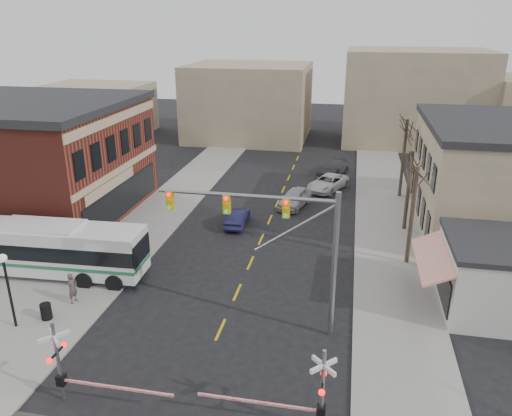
{
  "coord_description": "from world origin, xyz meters",
  "views": [
    {
      "loc": [
        6.26,
        -20.0,
        15.69
      ],
      "look_at": [
        0.1,
        11.47,
        3.5
      ],
      "focal_mm": 35.0,
      "sensor_mm": 36.0,
      "label": 1
    }
  ],
  "objects_px": {
    "trash_bin": "(46,311)",
    "car_d": "(333,168)",
    "transit_bus": "(44,248)",
    "car_c": "(328,183)",
    "car_b": "(237,218)",
    "pedestrian_near": "(73,288)",
    "rr_crossing_west": "(68,364)",
    "pedestrian_far": "(85,248)",
    "traffic_signal_mast": "(284,232)",
    "car_a": "(294,198)",
    "street_lamp": "(6,275)",
    "rr_crossing_east": "(311,392)"
  },
  "relations": [
    {
      "from": "trash_bin",
      "to": "car_d",
      "type": "height_order",
      "value": "car_d"
    },
    {
      "from": "transit_bus",
      "to": "car_c",
      "type": "distance_m",
      "value": 26.93
    },
    {
      "from": "car_b",
      "to": "pedestrian_near",
      "type": "distance_m",
      "value": 15.05
    },
    {
      "from": "rr_crossing_west",
      "to": "pedestrian_near",
      "type": "relative_size",
      "value": 3.02
    },
    {
      "from": "pedestrian_far",
      "to": "traffic_signal_mast",
      "type": "bearing_deg",
      "value": -56.02
    },
    {
      "from": "traffic_signal_mast",
      "to": "car_a",
      "type": "distance_m",
      "value": 19.54
    },
    {
      "from": "car_c",
      "to": "street_lamp",
      "type": "bearing_deg",
      "value": -95.79
    },
    {
      "from": "rr_crossing_west",
      "to": "street_lamp",
      "type": "distance_m",
      "value": 7.61
    },
    {
      "from": "trash_bin",
      "to": "car_d",
      "type": "distance_m",
      "value": 34.05
    },
    {
      "from": "rr_crossing_west",
      "to": "car_a",
      "type": "height_order",
      "value": "rr_crossing_west"
    },
    {
      "from": "rr_crossing_east",
      "to": "car_d",
      "type": "relative_size",
      "value": 1.14
    },
    {
      "from": "traffic_signal_mast",
      "to": "rr_crossing_east",
      "type": "distance_m",
      "value": 8.11
    },
    {
      "from": "transit_bus",
      "to": "rr_crossing_west",
      "type": "height_order",
      "value": "rr_crossing_west"
    },
    {
      "from": "rr_crossing_east",
      "to": "pedestrian_near",
      "type": "height_order",
      "value": "rr_crossing_east"
    },
    {
      "from": "trash_bin",
      "to": "pedestrian_far",
      "type": "height_order",
      "value": "pedestrian_far"
    },
    {
      "from": "rr_crossing_west",
      "to": "car_b",
      "type": "height_order",
      "value": "rr_crossing_west"
    },
    {
      "from": "rr_crossing_east",
      "to": "pedestrian_near",
      "type": "bearing_deg",
      "value": 154.0
    },
    {
      "from": "car_d",
      "to": "traffic_signal_mast",
      "type": "bearing_deg",
      "value": -69.72
    },
    {
      "from": "rr_crossing_west",
      "to": "pedestrian_far",
      "type": "bearing_deg",
      "value": 116.46
    },
    {
      "from": "car_b",
      "to": "car_c",
      "type": "height_order",
      "value": "car_c"
    },
    {
      "from": "traffic_signal_mast",
      "to": "car_b",
      "type": "height_order",
      "value": "traffic_signal_mast"
    },
    {
      "from": "traffic_signal_mast",
      "to": "car_c",
      "type": "relative_size",
      "value": 1.76
    },
    {
      "from": "traffic_signal_mast",
      "to": "trash_bin",
      "type": "height_order",
      "value": "traffic_signal_mast"
    },
    {
      "from": "transit_bus",
      "to": "pedestrian_far",
      "type": "height_order",
      "value": "transit_bus"
    },
    {
      "from": "rr_crossing_east",
      "to": "street_lamp",
      "type": "bearing_deg",
      "value": 165.48
    },
    {
      "from": "car_c",
      "to": "car_a",
      "type": "bearing_deg",
      "value": -93.03
    },
    {
      "from": "rr_crossing_east",
      "to": "trash_bin",
      "type": "bearing_deg",
      "value": 161.02
    },
    {
      "from": "car_d",
      "to": "trash_bin",
      "type": "bearing_deg",
      "value": -91.84
    },
    {
      "from": "rr_crossing_east",
      "to": "car_d",
      "type": "xyz_separation_m",
      "value": [
        -0.85,
        36.12,
        -1.26
      ]
    },
    {
      "from": "car_c",
      "to": "car_b",
      "type": "bearing_deg",
      "value": -98.74
    },
    {
      "from": "transit_bus",
      "to": "pedestrian_far",
      "type": "distance_m",
      "value": 2.95
    },
    {
      "from": "rr_crossing_west",
      "to": "car_c",
      "type": "distance_m",
      "value": 32.56
    },
    {
      "from": "car_b",
      "to": "pedestrian_near",
      "type": "height_order",
      "value": "pedestrian_near"
    },
    {
      "from": "trash_bin",
      "to": "car_b",
      "type": "bearing_deg",
      "value": 64.63
    },
    {
      "from": "street_lamp",
      "to": "pedestrian_near",
      "type": "distance_m",
      "value": 4.0
    },
    {
      "from": "rr_crossing_east",
      "to": "car_c",
      "type": "bearing_deg",
      "value": 92.07
    },
    {
      "from": "street_lamp",
      "to": "pedestrian_far",
      "type": "height_order",
      "value": "street_lamp"
    },
    {
      "from": "car_c",
      "to": "pedestrian_near",
      "type": "distance_m",
      "value": 27.35
    },
    {
      "from": "car_a",
      "to": "car_c",
      "type": "xyz_separation_m",
      "value": [
        2.63,
        5.2,
        -0.06
      ]
    },
    {
      "from": "rr_crossing_east",
      "to": "car_d",
      "type": "bearing_deg",
      "value": 91.36
    },
    {
      "from": "car_b",
      "to": "car_d",
      "type": "height_order",
      "value": "car_d"
    },
    {
      "from": "pedestrian_near",
      "to": "transit_bus",
      "type": "bearing_deg",
      "value": 60.88
    },
    {
      "from": "car_d",
      "to": "pedestrian_far",
      "type": "relative_size",
      "value": 3.04
    },
    {
      "from": "car_a",
      "to": "pedestrian_near",
      "type": "height_order",
      "value": "pedestrian_near"
    },
    {
      "from": "car_d",
      "to": "car_c",
      "type": "bearing_deg",
      "value": -70.13
    },
    {
      "from": "trash_bin",
      "to": "street_lamp",
      "type": "bearing_deg",
      "value": -142.9
    },
    {
      "from": "trash_bin",
      "to": "pedestrian_far",
      "type": "distance_m",
      "value": 7.41
    },
    {
      "from": "transit_bus",
      "to": "car_c",
      "type": "height_order",
      "value": "transit_bus"
    },
    {
      "from": "traffic_signal_mast",
      "to": "car_d",
      "type": "distance_m",
      "value": 29.7
    },
    {
      "from": "traffic_signal_mast",
      "to": "rr_crossing_west",
      "type": "xyz_separation_m",
      "value": [
        -8.17,
        -7.17,
        -3.73
      ]
    }
  ]
}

